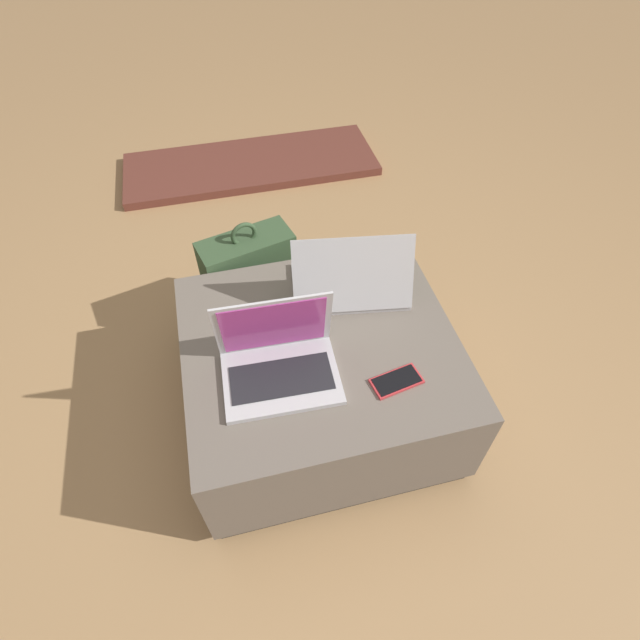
{
  "coord_description": "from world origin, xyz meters",
  "views": [
    {
      "loc": [
        -0.23,
        -0.91,
        1.59
      ],
      "look_at": [
        0.0,
        0.02,
        0.48
      ],
      "focal_mm": 28.0,
      "sensor_mm": 36.0,
      "label": 1
    }
  ],
  "objects_px": {
    "laptop_near": "(279,360)",
    "backpack": "(250,282)",
    "laptop_far": "(350,282)",
    "cell_phone": "(397,381)"
  },
  "relations": [
    {
      "from": "laptop_near",
      "to": "backpack",
      "type": "bearing_deg",
      "value": 94.41
    },
    {
      "from": "laptop_far",
      "to": "cell_phone",
      "type": "height_order",
      "value": "laptop_far"
    },
    {
      "from": "laptop_near",
      "to": "cell_phone",
      "type": "bearing_deg",
      "value": -18.24
    },
    {
      "from": "laptop_far",
      "to": "backpack",
      "type": "height_order",
      "value": "laptop_far"
    },
    {
      "from": "laptop_near",
      "to": "cell_phone",
      "type": "distance_m",
      "value": 0.34
    },
    {
      "from": "laptop_near",
      "to": "cell_phone",
      "type": "relative_size",
      "value": 2.19
    },
    {
      "from": "laptop_near",
      "to": "backpack",
      "type": "height_order",
      "value": "laptop_near"
    },
    {
      "from": "laptop_near",
      "to": "laptop_far",
      "type": "bearing_deg",
      "value": 44.14
    },
    {
      "from": "laptop_far",
      "to": "cell_phone",
      "type": "xyz_separation_m",
      "value": [
        0.03,
        -0.37,
        -0.05
      ]
    },
    {
      "from": "laptop_near",
      "to": "laptop_far",
      "type": "distance_m",
      "value": 0.38
    }
  ]
}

